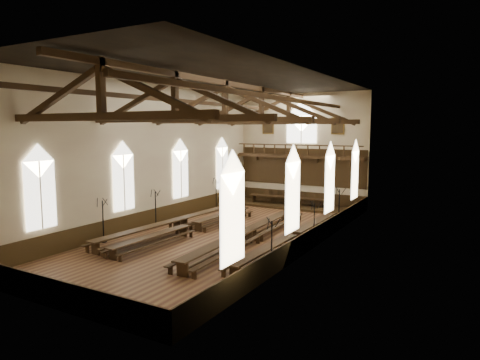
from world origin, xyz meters
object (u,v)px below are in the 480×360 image
object	(u,v)px
refectory_row_c	(249,232)
candelabrum_right_far	(339,214)
refectory_row_d	(294,236)
candelabrum_left_mid	(156,215)
refectory_row_b	(191,226)
refectory_row_a	(181,221)
dais	(289,206)
candelabrum_left_far	(216,199)
candelabrum_right_mid	(314,230)
high_table	(289,198)
candelabrum_right_near	(272,254)
candelabrum_left_near	(103,229)

from	to	relation	value
refectory_row_c	candelabrum_right_far	size ratio (longest dim) A/B	5.41
refectory_row_d	candelabrum_left_mid	bearing A→B (deg)	-177.75
refectory_row_b	candelabrum_right_far	xyz separation A→B (m)	(7.72, 7.16, 0.34)
refectory_row_a	dais	size ratio (longest dim) A/B	1.31
refectory_row_b	candelabrum_left_far	world-z (taller)	candelabrum_left_far
refectory_row_d	dais	bearing A→B (deg)	114.39
candelabrum_right_far	candelabrum_right_mid	bearing A→B (deg)	-90.00
refectory_row_b	high_table	world-z (taller)	high_table
refectory_row_c	refectory_row_a	bearing A→B (deg)	176.13
refectory_row_b	candelabrum_right_far	size ratio (longest dim) A/B	5.02
dais	refectory_row_b	bearing A→B (deg)	-98.17
dais	refectory_row_d	bearing A→B (deg)	-65.61
candelabrum_right_mid	refectory_row_c	bearing A→B (deg)	-152.79
candelabrum_left_mid	candelabrum_right_near	distance (m)	11.91
high_table	dais	bearing A→B (deg)	180.00
dais	candelabrum_right_far	size ratio (longest dim) A/B	4.11
candelabrum_left_mid	high_table	bearing A→B (deg)	66.46
refectory_row_b	candelabrum_right_near	xyz separation A→B (m)	(7.72, -3.90, 0.28)
candelabrum_left_far	candelabrum_right_far	distance (m)	11.15
dais	candelabrum_left_near	distance (m)	17.34
candelabrum_left_far	candelabrum_right_mid	xyz separation A→B (m)	(11.10, -6.19, -0.05)
refectory_row_d	dais	size ratio (longest dim) A/B	1.25
high_table	candelabrum_left_near	xyz separation A→B (m)	(-5.13, -16.55, 0.04)
candelabrum_left_near	refectory_row_a	bearing A→B (deg)	67.81
refectory_row_a	candelabrum_right_far	xyz separation A→B (m)	(9.07, 6.52, 0.26)
high_table	candelabrum_left_mid	xyz separation A→B (m)	(-5.13, -11.77, 0.02)
dais	candelabrum_left_far	xyz separation A→B (m)	(-5.13, -3.96, 0.71)
refectory_row_a	candelabrum_left_mid	distance (m)	2.06
refectory_row_a	high_table	world-z (taller)	high_table
candelabrum_left_mid	candelabrum_right_far	size ratio (longest dim) A/B	0.96
refectory_row_a	candelabrum_right_near	distance (m)	10.14
candelabrum_left_mid	dais	bearing A→B (deg)	66.46
dais	candelabrum_right_near	distance (m)	17.18
refectory_row_b	candelabrum_right_near	world-z (taller)	candelabrum_right_near
refectory_row_a	candelabrum_right_mid	xyz separation A→B (m)	(9.07, 1.42, 0.19)
refectory_row_b	candelabrum_right_mid	size ratio (longest dim) A/B	5.50
refectory_row_c	candelabrum_right_mid	size ratio (longest dim) A/B	5.94
candelabrum_left_far	candelabrum_right_near	world-z (taller)	candelabrum_left_far
refectory_row_a	dais	world-z (taller)	refectory_row_a
refectory_row_c	refectory_row_d	distance (m)	2.74
refectory_row_b	candelabrum_left_far	xyz separation A→B (m)	(-3.38, 8.24, 0.31)
refectory_row_d	candelabrum_right_far	size ratio (longest dim) A/B	5.13
refectory_row_b	candelabrum_left_mid	bearing A→B (deg)	172.74
refectory_row_d	candelabrum_right_mid	xyz separation A→B (m)	(0.82, 1.22, 0.24)
high_table	candelabrum_left_mid	size ratio (longest dim) A/B	2.82
candelabrum_left_far	candelabrum_right_near	distance (m)	16.45
high_table	candelabrum_left_mid	bearing A→B (deg)	-113.54
refectory_row_a	candelabrum_right_far	distance (m)	11.17
refectory_row_c	candelabrum_left_mid	distance (m)	7.61
high_table	candelabrum_right_mid	bearing A→B (deg)	-59.53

